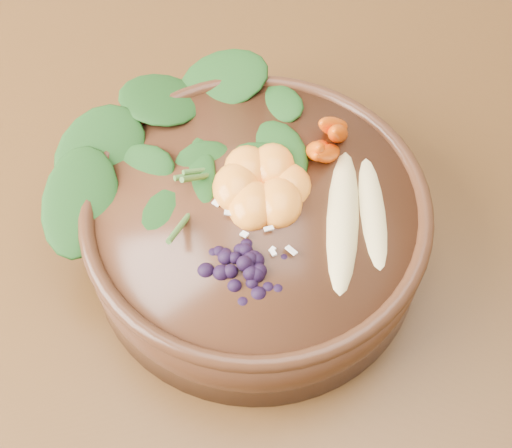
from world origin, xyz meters
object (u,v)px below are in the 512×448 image
Objects in this scene: banana_halves at (360,206)px; dining_table at (484,212)px; mandarin_cluster at (262,175)px; blueberry_pile at (245,254)px; kale_heap at (217,124)px; stoneware_bowl at (256,229)px; carrot_cluster at (335,110)px.

dining_table is at bearing 44.45° from banana_halves.
blueberry_pile reaches higher than mandarin_cluster.
dining_table is 0.30m from banana_halves.
kale_heap reaches higher than dining_table.
dining_table is 0.40m from blueberry_pile.
mandarin_cluster is (0.05, -0.06, -0.01)m from kale_heap.
stoneware_bowl is at bearing -177.26° from banana_halves.
stoneware_bowl is at bearing 83.88° from blueberry_pile.
dining_table is at bearing 8.13° from kale_heap.
kale_heap is 1.19× the size of banana_halves.
blueberry_pile is (-0.08, -0.15, -0.02)m from carrot_cluster.
kale_heap reaches higher than banana_halves.
carrot_cluster reaches higher than blueberry_pile.
blueberry_pile is (-0.10, -0.06, 0.01)m from banana_halves.
carrot_cluster is at bearing 1.53° from kale_heap.
dining_table is at bearing 20.29° from mandarin_cluster.
stoneware_bowl is 3.15× the size of mandarin_cluster.
kale_heap is 0.16m from banana_halves.
kale_heap is at bearing 117.88° from stoneware_bowl.
mandarin_cluster is 0.09m from blueberry_pile.
blueberry_pile is at bearing -109.55° from carrot_cluster.
kale_heap is at bearing 102.82° from blueberry_pile.
stoneware_bowl is at bearing -62.12° from kale_heap.
banana_halves reaches higher than stoneware_bowl.
banana_halves is (0.14, -0.09, -0.01)m from kale_heap.
dining_table is 4.81× the size of stoneware_bowl.
mandarin_cluster reaches higher than stoneware_bowl.
dining_table is 15.17× the size of mandarin_cluster.
kale_heap is 2.07× the size of mandarin_cluster.
dining_table is 0.31m from carrot_cluster.
carrot_cluster is at bearing -168.36° from dining_table.
banana_halves is 1.19× the size of blueberry_pile.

